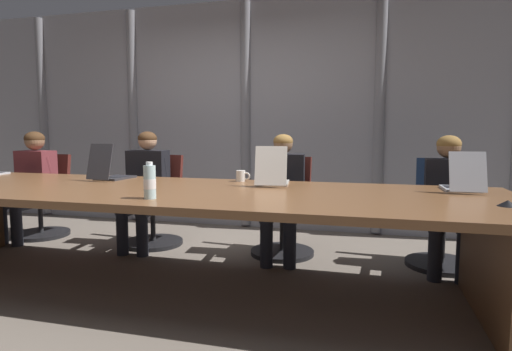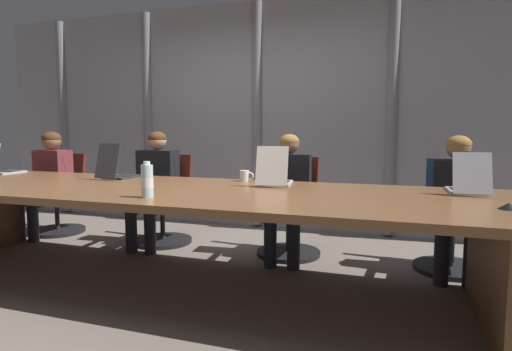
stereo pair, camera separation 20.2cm
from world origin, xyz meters
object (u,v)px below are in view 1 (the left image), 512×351
at_px(person_left_end, 30,178).
at_px(coffee_mug_near, 241,176).
at_px(laptop_left_mid, 111,173).
at_px(office_chair_left_mid, 155,211).
at_px(office_chair_right_mid, 442,226).
at_px(office_chair_left_end, 43,206).
at_px(person_right_mid, 448,195).
at_px(laptop_right_mid, 462,183).
at_px(person_left_mid, 145,183).
at_px(conference_mic_left_side, 508,203).
at_px(water_bottle_primary, 150,182).
at_px(laptop_center, 273,177).
at_px(person_center, 282,189).
at_px(office_chair_center, 284,218).

relative_size(person_left_end, coffee_mug_near, 9.53).
height_order(laptop_left_mid, office_chair_left_mid, laptop_left_mid).
xyz_separation_m(office_chair_right_mid, person_left_end, (-4.16, -0.15, 0.32)).
relative_size(office_chair_left_end, office_chair_right_mid, 0.98).
relative_size(office_chair_right_mid, person_right_mid, 0.82).
relative_size(laptop_right_mid, person_left_mid, 0.34).
relative_size(office_chair_left_mid, person_left_end, 0.79).
xyz_separation_m(laptop_left_mid, office_chair_left_mid, (0.04, 0.70, -0.47)).
xyz_separation_m(office_chair_left_mid, person_left_mid, (-0.02, -0.15, 0.31)).
bearing_deg(person_right_mid, conference_mic_left_side, 9.86).
distance_m(office_chair_left_mid, water_bottle_primary, 1.82).
relative_size(laptop_center, person_left_mid, 0.37).
relative_size(office_chair_left_mid, person_center, 0.80).
bearing_deg(conference_mic_left_side, person_left_end, 165.36).
xyz_separation_m(water_bottle_primary, coffee_mug_near, (0.28, 1.02, -0.06)).
bearing_deg(laptop_center, person_left_end, 71.87).
height_order(laptop_left_mid, coffee_mug_near, laptop_left_mid).
distance_m(office_chair_left_mid, person_right_mid, 2.78).
height_order(laptop_center, office_chair_left_end, laptop_center).
xyz_separation_m(person_right_mid, conference_mic_left_side, (0.12, -1.11, 0.13)).
bearing_deg(office_chair_left_end, office_chair_center, 90.49).
xyz_separation_m(laptop_center, person_center, (-0.03, 0.53, -0.17)).
relative_size(person_left_mid, water_bottle_primary, 5.04).
distance_m(laptop_center, water_bottle_primary, 1.04).
bearing_deg(laptop_left_mid, laptop_center, -85.57).
distance_m(coffee_mug_near, conference_mic_left_side, 1.94).
bearing_deg(person_right_mid, office_chair_left_end, -88.53).
height_order(office_chair_left_mid, person_right_mid, person_right_mid).
bearing_deg(laptop_right_mid, office_chair_left_end, 79.07).
xyz_separation_m(office_chair_right_mid, person_center, (-1.39, -0.16, 0.30)).
bearing_deg(person_left_end, coffee_mug_near, 84.83).
relative_size(laptop_left_mid, office_chair_left_mid, 0.46).
xyz_separation_m(office_chair_right_mid, coffee_mug_near, (-1.66, -0.53, 0.45)).
xyz_separation_m(laptop_center, person_left_end, (-2.80, 0.54, -0.14)).
bearing_deg(office_chair_left_end, laptop_left_mid, 63.16).
distance_m(laptop_center, person_left_mid, 1.53).
bearing_deg(water_bottle_primary, office_chair_left_end, 144.93).
distance_m(water_bottle_primary, coffee_mug_near, 1.06).
height_order(office_chair_right_mid, conference_mic_left_side, office_chair_right_mid).
relative_size(person_right_mid, coffee_mug_near, 9.28).
xyz_separation_m(person_left_mid, person_center, (1.39, -0.00, -0.01)).
height_order(laptop_right_mid, conference_mic_left_side, laptop_right_mid).
distance_m(office_chair_right_mid, coffee_mug_near, 1.80).
height_order(laptop_center, water_bottle_primary, laptop_center).
xyz_separation_m(person_center, conference_mic_left_side, (1.52, -1.12, 0.13)).
xyz_separation_m(office_chair_left_end, office_chair_right_mid, (4.15, 0.00, 0.01)).
height_order(laptop_right_mid, office_chair_left_end, laptop_right_mid).
distance_m(person_left_mid, person_right_mid, 2.79).
distance_m(person_right_mid, water_bottle_primary, 2.40).
xyz_separation_m(person_left_end, coffee_mug_near, (2.50, -0.38, 0.13)).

